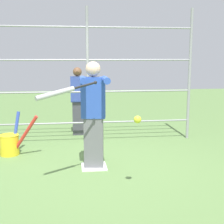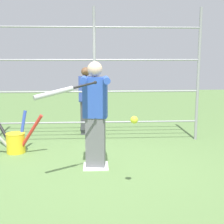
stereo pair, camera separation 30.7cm
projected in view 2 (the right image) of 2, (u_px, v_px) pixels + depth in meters
name	position (u px, v px, depth m)	size (l,w,h in m)	color
ground_plane	(96.00, 167.00, 5.07)	(24.00, 24.00, 0.00)	#608447
home_plate	(96.00, 166.00, 5.07)	(0.40, 0.40, 0.02)	white
fence_backstop	(94.00, 76.00, 6.40)	(4.41, 0.06, 2.76)	#939399
batter	(95.00, 112.00, 4.89)	(0.43, 0.61, 1.69)	slate
baseball_bat_swinging	(59.00, 92.00, 4.09)	(0.82, 0.52, 0.21)	black
softball_in_flight	(134.00, 120.00, 3.88)	(0.10, 0.10, 0.10)	yellow
bat_bucket	(15.00, 141.00, 5.79)	(1.12, 0.68, 0.77)	yellow
bystander_behind_fence	(86.00, 100.00, 7.10)	(0.32, 0.20, 1.54)	#3F3F47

